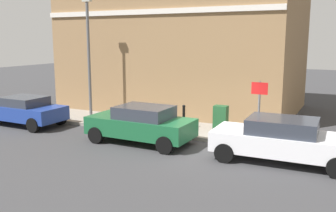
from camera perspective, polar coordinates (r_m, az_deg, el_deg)
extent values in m
plane|color=#38383A|center=(14.02, 6.23, -6.31)|extent=(80.00, 80.00, 0.00)
cube|color=gray|center=(18.43, -9.34, -2.13)|extent=(2.57, 30.00, 0.15)
cube|color=olive|center=(21.66, 2.62, 11.06)|extent=(7.91, 12.40, 8.59)
cube|color=silver|center=(18.13, -2.68, 14.17)|extent=(0.12, 12.40, 0.24)
cube|color=silver|center=(12.75, 17.02, -5.38)|extent=(1.93, 4.52, 0.65)
cube|color=#2D333D|center=(12.62, 17.05, -2.94)|extent=(1.65, 2.20, 0.50)
cylinder|color=black|center=(12.37, 8.57, -7.08)|extent=(0.24, 0.65, 0.64)
cylinder|color=black|center=(13.95, 10.57, -5.15)|extent=(0.24, 0.65, 0.64)
cube|color=#195933|center=(14.44, -4.21, -3.09)|extent=(1.80, 4.11, 0.67)
cube|color=#2D333D|center=(14.23, -3.63, -0.98)|extent=(1.57, 2.05, 0.48)
cylinder|color=black|center=(14.70, -10.89, -4.37)|extent=(0.23, 0.64, 0.64)
cylinder|color=black|center=(15.99, -7.23, -3.07)|extent=(0.23, 0.64, 0.64)
cylinder|color=black|center=(13.11, -0.48, -5.97)|extent=(0.23, 0.64, 0.64)
cylinder|color=black|center=(14.54, 2.58, -4.34)|extent=(0.23, 0.64, 0.64)
cube|color=navy|center=(18.66, -21.30, -0.80)|extent=(1.76, 4.17, 0.63)
cube|color=#2D333D|center=(18.46, -21.09, 0.69)|extent=(1.53, 1.87, 0.42)
cylinder|color=black|center=(20.38, -22.41, -0.89)|extent=(0.22, 0.64, 0.64)
cylinder|color=black|center=(17.07, -19.84, -2.76)|extent=(0.22, 0.64, 0.64)
cylinder|color=black|center=(18.19, -16.11, -1.78)|extent=(0.22, 0.64, 0.64)
cube|color=#1E4C28|center=(15.41, 8.02, -2.05)|extent=(0.40, 0.55, 1.15)
cube|color=#333333|center=(15.53, 7.97, -3.98)|extent=(0.46, 0.61, 0.08)
cylinder|color=black|center=(16.13, 2.41, -1.78)|extent=(0.12, 0.12, 0.95)
sphere|color=black|center=(16.03, 2.43, -0.05)|extent=(0.14, 0.14, 0.14)
cylinder|color=#59595B|center=(14.13, 13.65, -0.98)|extent=(0.08, 0.08, 2.30)
cube|color=white|center=(13.96, 13.79, 2.63)|extent=(0.03, 0.56, 0.40)
cube|color=red|center=(13.95, 13.78, 2.62)|extent=(0.01, 0.60, 0.44)
cylinder|color=#59595B|center=(18.41, -11.93, 6.66)|extent=(0.14, 0.14, 5.50)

